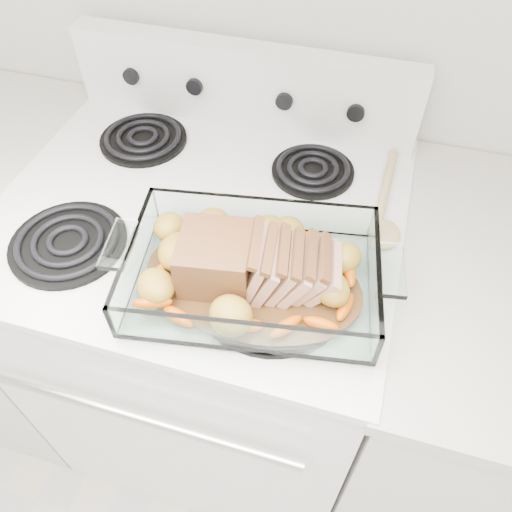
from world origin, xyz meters
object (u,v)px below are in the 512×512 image
(electric_range, at_px, (214,331))
(baking_dish, at_px, (253,276))
(pork_roast, at_px, (243,262))
(counter_right, at_px, (475,401))

(electric_range, xyz_separation_m, baking_dish, (0.16, -0.16, 0.48))
(baking_dish, distance_m, pork_roast, 0.03)
(electric_range, distance_m, pork_roast, 0.56)
(counter_right, distance_m, pork_roast, 0.76)
(counter_right, height_order, baking_dish, baking_dish)
(baking_dish, bearing_deg, pork_roast, 170.67)
(electric_range, bearing_deg, baking_dish, -45.50)
(counter_right, xyz_separation_m, baking_dish, (-0.51, -0.16, 0.50))
(counter_right, distance_m, baking_dish, 0.73)
(baking_dish, xyz_separation_m, pork_roast, (-0.02, 0.00, 0.03))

